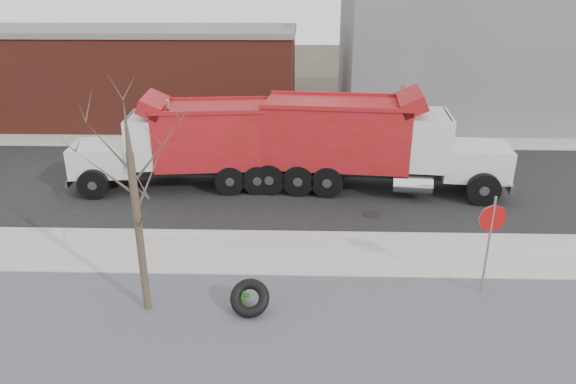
{
  "coord_description": "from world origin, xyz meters",
  "views": [
    {
      "loc": [
        0.55,
        -13.13,
        7.34
      ],
      "look_at": [
        0.12,
        1.74,
        1.4
      ],
      "focal_mm": 32.0,
      "sensor_mm": 36.0,
      "label": 1
    }
  ],
  "objects_px": {
    "truck_tire": "(250,298)",
    "fire_hydrant": "(241,296)",
    "dump_truck_red_a": "(370,140)",
    "stop_sign": "(491,228)",
    "dump_truck_red_b": "(195,141)"
  },
  "relations": [
    {
      "from": "fire_hydrant",
      "to": "truck_tire",
      "type": "bearing_deg",
      "value": -38.66
    },
    {
      "from": "stop_sign",
      "to": "dump_truck_red_a",
      "type": "relative_size",
      "value": 0.28
    },
    {
      "from": "fire_hydrant",
      "to": "truck_tire",
      "type": "xyz_separation_m",
      "value": [
        0.23,
        -0.19,
        0.08
      ]
    },
    {
      "from": "stop_sign",
      "to": "dump_truck_red_a",
      "type": "height_order",
      "value": "dump_truck_red_a"
    },
    {
      "from": "fire_hydrant",
      "to": "dump_truck_red_a",
      "type": "distance_m",
      "value": 9.32
    },
    {
      "from": "truck_tire",
      "to": "dump_truck_red_a",
      "type": "height_order",
      "value": "dump_truck_red_a"
    },
    {
      "from": "stop_sign",
      "to": "fire_hydrant",
      "type": "bearing_deg",
      "value": -157.7
    },
    {
      "from": "dump_truck_red_a",
      "to": "fire_hydrant",
      "type": "bearing_deg",
      "value": -109.7
    },
    {
      "from": "truck_tire",
      "to": "dump_truck_red_b",
      "type": "height_order",
      "value": "dump_truck_red_b"
    },
    {
      "from": "truck_tire",
      "to": "stop_sign",
      "type": "height_order",
      "value": "stop_sign"
    },
    {
      "from": "dump_truck_red_b",
      "to": "fire_hydrant",
      "type": "bearing_deg",
      "value": 101.68
    },
    {
      "from": "stop_sign",
      "to": "dump_truck_red_b",
      "type": "height_order",
      "value": "dump_truck_red_b"
    },
    {
      "from": "truck_tire",
      "to": "fire_hydrant",
      "type": "bearing_deg",
      "value": 140.32
    },
    {
      "from": "fire_hydrant",
      "to": "stop_sign",
      "type": "bearing_deg",
      "value": 9.3
    },
    {
      "from": "fire_hydrant",
      "to": "stop_sign",
      "type": "distance_m",
      "value": 6.36
    }
  ]
}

